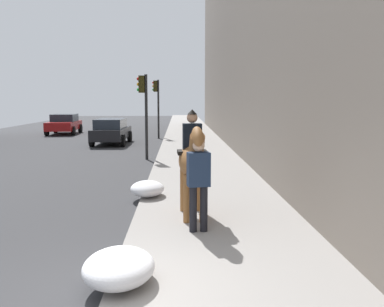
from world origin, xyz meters
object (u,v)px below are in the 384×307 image
mounted_horse_near (193,159)px  pedestrian_greeting (199,179)px  car_near_lane (111,131)px  traffic_light_near_curb (144,103)px  car_mid_lane (64,124)px  traffic_light_far_curb (157,99)px

mounted_horse_near → pedestrian_greeting: size_ratio=1.30×
car_near_lane → traffic_light_near_curb: (-6.31, -2.35, 1.62)m
mounted_horse_near → car_mid_lane: (22.97, 8.60, -0.57)m
mounted_horse_near → pedestrian_greeting: bearing=0.7°
traffic_light_near_curb → traffic_light_far_curb: traffic_light_far_curb is taller
traffic_light_near_curb → pedestrian_greeting: bearing=-170.1°
pedestrian_greeting → car_mid_lane: (23.93, 8.68, -0.34)m
car_mid_lane → traffic_light_near_curb: 15.27m
mounted_horse_near → traffic_light_far_curb: bearing=-178.7°
car_mid_lane → car_near_lane: bearing=30.5°
car_mid_lane → traffic_light_far_curb: traffic_light_far_curb is taller
mounted_horse_near → traffic_light_far_curb: traffic_light_far_curb is taller
mounted_horse_near → pedestrian_greeting: mounted_horse_near is taller
mounted_horse_near → pedestrian_greeting: (-0.97, -0.07, -0.23)m
traffic_light_near_curb → traffic_light_far_curb: (9.73, -0.05, 0.12)m
mounted_horse_near → traffic_light_far_curb: 19.26m
car_near_lane → traffic_light_near_curb: traffic_light_near_curb is taller
pedestrian_greeting → traffic_light_far_curb: size_ratio=0.45×
traffic_light_near_curb → traffic_light_far_curb: bearing=-0.3°
pedestrian_greeting → car_mid_lane: 25.46m
car_mid_lane → traffic_light_far_curb: (-3.81, -6.92, 1.76)m
mounted_horse_near → traffic_light_near_curb: size_ratio=0.63×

